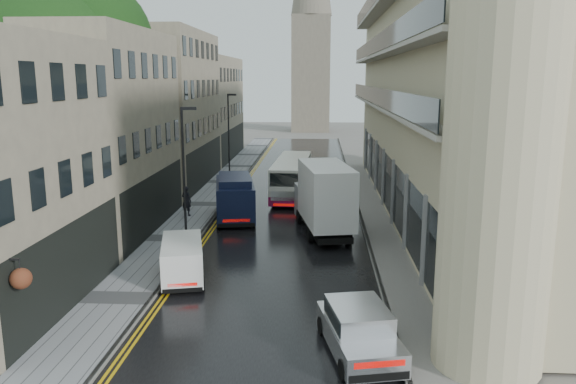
# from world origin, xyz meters

# --- Properties ---
(road) EXTENTS (9.00, 85.00, 0.02)m
(road) POSITION_xyz_m (0.00, 27.50, 0.01)
(road) COLOR black
(road) RESTS_ON ground
(left_sidewalk) EXTENTS (2.70, 85.00, 0.12)m
(left_sidewalk) POSITION_xyz_m (-5.85, 27.50, 0.06)
(left_sidewalk) COLOR gray
(left_sidewalk) RESTS_ON ground
(right_sidewalk) EXTENTS (1.80, 85.00, 0.12)m
(right_sidewalk) POSITION_xyz_m (5.40, 27.50, 0.06)
(right_sidewalk) COLOR slate
(right_sidewalk) RESTS_ON ground
(old_shop_row) EXTENTS (4.50, 56.00, 12.00)m
(old_shop_row) POSITION_xyz_m (-9.45, 30.00, 6.00)
(old_shop_row) COLOR gray
(old_shop_row) RESTS_ON ground
(modern_block) EXTENTS (8.00, 40.00, 14.00)m
(modern_block) POSITION_xyz_m (10.30, 26.00, 7.00)
(modern_block) COLOR #BDB18C
(modern_block) RESTS_ON ground
(church_spire) EXTENTS (6.40, 6.40, 40.00)m
(church_spire) POSITION_xyz_m (0.50, 82.00, 20.00)
(church_spire) COLOR #756D5D
(church_spire) RESTS_ON ground
(tree_near) EXTENTS (10.56, 10.56, 13.89)m
(tree_near) POSITION_xyz_m (-12.50, 20.00, 6.95)
(tree_near) COLOR black
(tree_near) RESTS_ON ground
(tree_far) EXTENTS (9.24, 9.24, 12.46)m
(tree_far) POSITION_xyz_m (-12.20, 33.00, 6.23)
(tree_far) COLOR black
(tree_far) RESTS_ON ground
(cream_bus) EXTENTS (2.65, 9.91, 2.68)m
(cream_bus) POSITION_xyz_m (-1.18, 28.45, 1.36)
(cream_bus) COLOR silver
(cream_bus) RESTS_ON road
(white_lorry) EXTENTS (3.60, 7.85, 3.97)m
(white_lorry) POSITION_xyz_m (1.49, 19.15, 2.01)
(white_lorry) COLOR white
(white_lorry) RESTS_ON road
(silver_hatchback) EXTENTS (2.69, 4.52, 1.59)m
(silver_hatchback) POSITION_xyz_m (2.72, 5.48, 0.81)
(silver_hatchback) COLOR silver
(silver_hatchback) RESTS_ON road
(white_van) EXTENTS (2.51, 4.16, 1.76)m
(white_van) POSITION_xyz_m (-4.30, 11.77, 0.90)
(white_van) COLOR white
(white_van) RESTS_ON road
(navy_van) EXTENTS (3.15, 5.84, 2.82)m
(navy_van) POSITION_xyz_m (-3.86, 21.86, 1.43)
(navy_van) COLOR black
(navy_van) RESTS_ON road
(pedestrian) EXTENTS (0.80, 0.68, 1.85)m
(pedestrian) POSITION_xyz_m (-6.26, 24.22, 1.04)
(pedestrian) COLOR black
(pedestrian) RESTS_ON left_sidewalk
(lamp_post_near) EXTENTS (0.80, 0.29, 6.97)m
(lamp_post_near) POSITION_xyz_m (-4.93, 18.43, 3.61)
(lamp_post_near) COLOR black
(lamp_post_near) RESTS_ON left_sidewalk
(lamp_post_far) EXTENTS (0.81, 0.41, 7.09)m
(lamp_post_far) POSITION_xyz_m (-5.63, 37.13, 3.67)
(lamp_post_far) COLOR black
(lamp_post_far) RESTS_ON left_sidewalk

